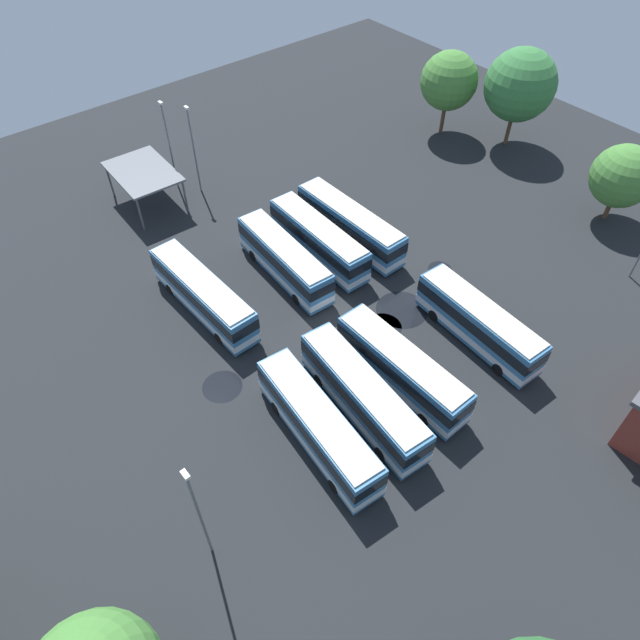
# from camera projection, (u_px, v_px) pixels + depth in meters

# --- Properties ---
(ground_plane) EXTENTS (94.22, 94.22, 0.00)m
(ground_plane) POSITION_uv_depth(u_px,v_px,m) (337.00, 325.00, 46.64)
(ground_plane) COLOR black
(bus_row0_slot0) EXTENTS (11.27, 3.13, 3.54)m
(bus_row0_slot0) POSITION_uv_depth(u_px,v_px,m) (479.00, 323.00, 44.26)
(bus_row0_slot0) COLOR teal
(bus_row0_slot0) RESTS_ON ground_plane
(bus_row0_slot2) EXTENTS (11.26, 2.62, 3.54)m
(bus_row0_slot2) POSITION_uv_depth(u_px,v_px,m) (401.00, 368.00, 41.25)
(bus_row0_slot2) COLOR teal
(bus_row0_slot2) RESTS_ON ground_plane
(bus_row0_slot3) EXTENTS (12.00, 3.62, 3.54)m
(bus_row0_slot3) POSITION_uv_depth(u_px,v_px,m) (363.00, 396.00, 39.61)
(bus_row0_slot3) COLOR teal
(bus_row0_slot3) RESTS_ON ground_plane
(bus_row0_slot4) EXTENTS (11.77, 3.64, 3.54)m
(bus_row0_slot4) POSITION_uv_depth(u_px,v_px,m) (318.00, 426.00, 37.98)
(bus_row0_slot4) COLOR teal
(bus_row0_slot4) RESTS_ON ground_plane
(bus_row1_slot0) EXTENTS (12.19, 2.63, 3.54)m
(bus_row1_slot0) POSITION_uv_depth(u_px,v_px,m) (350.00, 224.00, 52.61)
(bus_row1_slot0) COLOR teal
(bus_row1_slot0) RESTS_ON ground_plane
(bus_row1_slot1) EXTENTS (11.52, 2.83, 3.54)m
(bus_row1_slot1) POSITION_uv_depth(u_px,v_px,m) (318.00, 240.00, 51.12)
(bus_row1_slot1) COLOR teal
(bus_row1_slot1) RESTS_ON ground_plane
(bus_row1_slot2) EXTENTS (11.30, 3.18, 3.54)m
(bus_row1_slot2) POSITION_uv_depth(u_px,v_px,m) (284.00, 259.00, 49.30)
(bus_row1_slot2) COLOR teal
(bus_row1_slot2) RESTS_ON ground_plane
(bus_row1_slot4) EXTENTS (11.92, 2.83, 3.54)m
(bus_row1_slot4) POSITION_uv_depth(u_px,v_px,m) (203.00, 294.00, 46.39)
(bus_row1_slot4) COLOR teal
(bus_row1_slot4) RESTS_ON ground_plane
(maintenance_shelter) EXTENTS (7.88, 5.61, 3.77)m
(maintenance_shelter) POSITION_uv_depth(u_px,v_px,m) (143.00, 173.00, 55.35)
(maintenance_shelter) COLOR slate
(maintenance_shelter) RESTS_ON ground_plane
(lamp_post_near_entrance) EXTENTS (0.56, 0.28, 9.10)m
(lamp_post_near_entrance) POSITION_uv_depth(u_px,v_px,m) (193.00, 147.00, 55.85)
(lamp_post_near_entrance) COLOR slate
(lamp_post_near_entrance) RESTS_ON ground_plane
(lamp_post_by_building) EXTENTS (0.56, 0.28, 9.36)m
(lamp_post_by_building) POSITION_uv_depth(u_px,v_px,m) (199.00, 512.00, 30.55)
(lamp_post_by_building) COLOR slate
(lamp_post_by_building) RESTS_ON ground_plane
(lamp_post_mid_lot) EXTENTS (0.56, 0.28, 9.18)m
(lamp_post_mid_lot) POSITION_uv_depth(u_px,v_px,m) (169.00, 143.00, 56.34)
(lamp_post_mid_lot) COLOR slate
(lamp_post_mid_lot) RESTS_ON ground_plane
(tree_northwest) EXTENTS (7.56, 7.56, 10.57)m
(tree_northwest) POSITION_uv_depth(u_px,v_px,m) (520.00, 85.00, 60.89)
(tree_northwest) COLOR brown
(tree_northwest) RESTS_ON ground_plane
(tree_north_edge) EXTENTS (6.29, 6.29, 9.24)m
(tree_north_edge) POSITION_uv_depth(u_px,v_px,m) (449.00, 81.00, 63.14)
(tree_north_edge) COLOR brown
(tree_north_edge) RESTS_ON ground_plane
(tree_northeast) EXTENTS (5.81, 5.81, 7.61)m
(tree_northeast) POSITION_uv_depth(u_px,v_px,m) (622.00, 176.00, 52.89)
(tree_northeast) COLOR brown
(tree_northeast) RESTS_ON ground_plane
(puddle_near_shelter) EXTENTS (2.15, 2.15, 0.01)m
(puddle_near_shelter) POSITION_uv_depth(u_px,v_px,m) (440.00, 269.00, 51.22)
(puddle_near_shelter) COLOR black
(puddle_near_shelter) RESTS_ON ground_plane
(puddle_back_corner) EXTENTS (3.07, 3.07, 0.01)m
(puddle_back_corner) POSITION_uv_depth(u_px,v_px,m) (383.00, 327.00, 46.48)
(puddle_back_corner) COLOR black
(puddle_back_corner) RESTS_ON ground_plane
(puddle_centre_drain) EXTENTS (4.33, 4.33, 0.01)m
(puddle_centre_drain) POSITION_uv_depth(u_px,v_px,m) (402.00, 310.00, 47.80)
(puddle_centre_drain) COLOR black
(puddle_centre_drain) RESTS_ON ground_plane
(puddle_between_rows) EXTENTS (2.98, 2.98, 0.01)m
(puddle_between_rows) POSITION_uv_depth(u_px,v_px,m) (222.00, 387.00, 42.44)
(puddle_between_rows) COLOR black
(puddle_between_rows) RESTS_ON ground_plane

